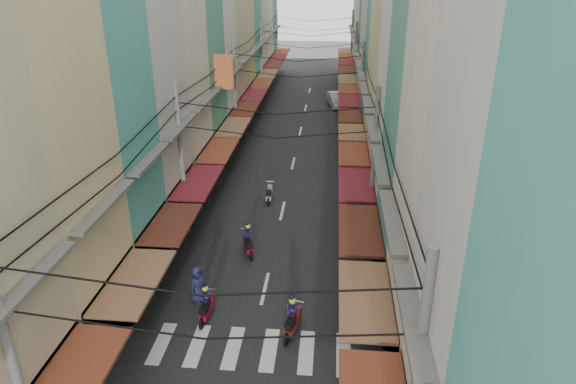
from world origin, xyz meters
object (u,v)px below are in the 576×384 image
Objects in this scene: bicycle at (408,256)px; market_umbrella at (394,234)px; traffic_sign at (383,238)px; white_car at (336,106)px.

bicycle is 3.39m from market_umbrella.
market_umbrella is (-1.12, -2.16, 2.37)m from bicycle.
market_umbrella is at bearing -45.08° from traffic_sign.
market_umbrella is (2.55, -31.59, 2.37)m from white_car.
traffic_sign is at bearing -97.36° from white_car.
white_car reaches higher than bicycle.
market_umbrella reaches higher than bicycle.
traffic_sign is at bearing 134.92° from market_umbrella.
traffic_sign reaches higher than white_car.
white_car is at bearing 5.76° from bicycle.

